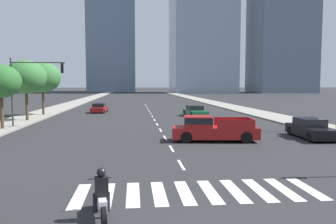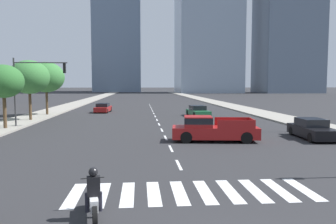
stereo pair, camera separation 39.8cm
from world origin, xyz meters
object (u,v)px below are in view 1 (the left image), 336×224
sedan_red_0 (100,108)px  street_tree_fourth (42,77)px  sedan_black_2 (310,129)px  street_tree_third (26,77)px  sedan_green_1 (195,111)px  street_tree_second (1,81)px  motorcycle_trailing (101,199)px  pickup_truck (210,129)px  traffic_signal_far (32,79)px

sedan_red_0 → street_tree_fourth: (-6.23, -4.29, 4.06)m
sedan_black_2 → street_tree_third: size_ratio=0.79×
sedan_green_1 → street_tree_second: street_tree_second is taller
street_tree_third → street_tree_fourth: street_tree_fourth is taller
motorcycle_trailing → sedan_red_0: 36.56m
sedan_red_0 → street_tree_second: street_tree_second is taller
sedan_red_0 → street_tree_second: bearing=164.0°
pickup_truck → sedan_red_0: 25.87m
sedan_black_2 → street_tree_fourth: 30.37m
sedan_black_2 → traffic_signal_far: traffic_signal_far is taller
motorcycle_trailing → street_tree_fourth: bearing=7.3°
street_tree_second → street_tree_fourth: bearing=90.0°
sedan_red_0 → street_tree_third: street_tree_third is taller
sedan_green_1 → street_tree_third: 18.96m
motorcycle_trailing → traffic_signal_far: 22.39m
sedan_green_1 → street_tree_third: size_ratio=0.79×
motorcycle_trailing → sedan_green_1: size_ratio=0.43×
sedan_red_0 → traffic_signal_far: 16.64m
street_tree_second → pickup_truck: bearing=-23.8°
motorcycle_trailing → street_tree_second: (-9.89, 19.39, 3.43)m
sedan_black_2 → pickup_truck: bearing=-82.4°
pickup_truck → sedan_green_1: size_ratio=1.21×
sedan_red_0 → traffic_signal_far: traffic_signal_far is taller
pickup_truck → street_tree_fourth: (-15.89, 19.71, 3.82)m
sedan_red_0 → sedan_green_1: bearing=-114.3°
traffic_signal_far → street_tree_third: street_tree_third is taller
sedan_black_2 → traffic_signal_far: bearing=-106.7°
pickup_truck → street_tree_third: (-15.89, 13.52, 3.70)m
street_tree_second → street_tree_third: 6.52m
traffic_signal_far → motorcycle_trailing: bearing=-69.3°
sedan_red_0 → motorcycle_trailing: bearing=-170.1°
sedan_green_1 → sedan_black_2: 17.76m
traffic_signal_far → street_tree_second: bearing=-148.4°
sedan_red_0 → sedan_green_1: sedan_green_1 is taller
pickup_truck → street_tree_fourth: street_tree_fourth is taller
pickup_truck → motorcycle_trailing: bearing=71.2°
sedan_green_1 → sedan_black_2: sedan_black_2 is taller
sedan_red_0 → sedan_black_2: sedan_black_2 is taller
sedan_red_0 → traffic_signal_far: bearing=169.4°
sedan_black_2 → street_tree_fourth: (-23.20, 19.19, 4.00)m
sedan_green_1 → traffic_signal_far: bearing=-66.0°
traffic_signal_far → pickup_truck: bearing=-31.0°
street_tree_second → street_tree_fourth: street_tree_fourth is taller
street_tree_second → sedan_green_1: bearing=30.2°
sedan_red_0 → street_tree_fourth: bearing=128.7°
sedan_red_0 → street_tree_third: 12.82m
pickup_truck → sedan_black_2: 7.33m
street_tree_third → street_tree_fourth: 6.20m
motorcycle_trailing → sedan_green_1: bearing=-25.2°
traffic_signal_far → sedan_green_1: bearing=30.0°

